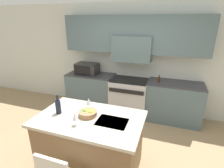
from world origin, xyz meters
The scene contains 11 objects.
ground_plane centered at (0.00, 0.00, 0.00)m, with size 10.00×10.00×0.00m, color #997F5B.
back_cabinetry centered at (0.00, 1.97, 1.59)m, with size 10.00×0.46×2.70m.
back_counter centered at (0.00, 1.71, 0.47)m, with size 3.37×0.62×0.95m.
range_stove centered at (0.00, 1.69, 0.46)m, with size 0.90×0.70×0.91m.
microwave centered at (-1.16, 1.71, 1.09)m, with size 0.58×0.38×0.28m.
kitchen_island centered at (-0.14, -0.24, 0.47)m, with size 1.58×0.98×0.93m.
wine_bottle centered at (-0.64, -0.28, 1.05)m, with size 0.08×0.08×0.30m.
wine_glass_near centered at (-0.23, -0.48, 1.07)m, with size 0.08×0.08×0.20m.
wine_glass_far centered at (-0.26, -0.01, 1.07)m, with size 0.08×0.08×0.20m.
fruit_bowl centered at (-0.18, -0.20, 0.98)m, with size 0.28×0.28×0.11m.
oil_bottle_on_counter centered at (0.69, 1.68, 1.01)m, with size 0.06×0.06×0.16m.
Camera 1 is at (0.92, -2.26, 2.30)m, focal length 28.00 mm.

